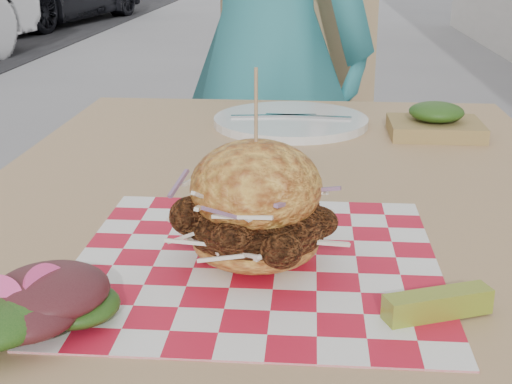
% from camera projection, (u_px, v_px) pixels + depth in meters
% --- Properties ---
extents(diner, '(0.69, 0.59, 1.61)m').
position_uv_depth(diner, '(265.00, 44.00, 1.84)').
color(diner, teal).
rests_on(diner, ground).
extents(patio_table, '(0.80, 1.20, 0.75)m').
position_uv_depth(patio_table, '(280.00, 259.00, 0.91)').
color(patio_table, tan).
rests_on(patio_table, ground).
extents(patio_chair, '(0.51, 0.52, 0.95)m').
position_uv_depth(patio_chair, '(288.00, 141.00, 1.90)').
color(patio_chair, tan).
rests_on(patio_chair, ground).
extents(paper_liner, '(0.36, 0.36, 0.00)m').
position_uv_depth(paper_liner, '(256.00, 262.00, 0.71)').
color(paper_liner, red).
rests_on(paper_liner, patio_table).
extents(sandwich, '(0.17, 0.17, 0.19)m').
position_uv_depth(sandwich, '(256.00, 211.00, 0.69)').
color(sandwich, '#F1AE44').
rests_on(sandwich, paper_liner).
extents(pickle_spear, '(0.10, 0.06, 0.02)m').
position_uv_depth(pickle_spear, '(438.00, 304.00, 0.60)').
color(pickle_spear, '#8FA530').
rests_on(pickle_spear, paper_liner).
extents(side_salad, '(0.14, 0.14, 0.05)m').
position_uv_depth(side_salad, '(25.00, 322.00, 0.57)').
color(side_salad, '#3F1419').
rests_on(side_salad, patio_table).
extents(place_setting, '(0.27, 0.27, 0.02)m').
position_uv_depth(place_setting, '(291.00, 121.00, 1.25)').
color(place_setting, white).
rests_on(place_setting, patio_table).
extents(kraft_tray, '(0.15, 0.12, 0.06)m').
position_uv_depth(kraft_tray, '(436.00, 122.00, 1.18)').
color(kraft_tray, olive).
rests_on(kraft_tray, patio_table).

